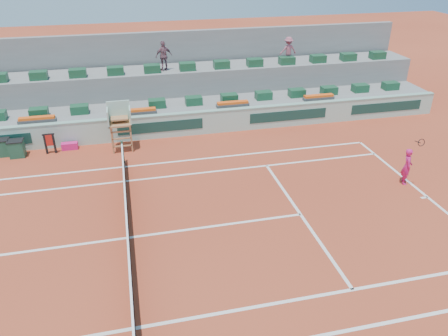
{
  "coord_description": "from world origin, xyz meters",
  "views": [
    {
      "loc": [
        0.43,
        -12.79,
        9.29
      ],
      "look_at": [
        4.0,
        2.5,
        1.0
      ],
      "focal_mm": 35.0,
      "sensor_mm": 36.0,
      "label": 1
    }
  ],
  "objects_px": {
    "player_bag": "(70,146)",
    "umpire_chair": "(120,120)",
    "drink_cooler_a": "(17,148)",
    "tennis_player": "(407,166)"
  },
  "relations": [
    {
      "from": "drink_cooler_a",
      "to": "tennis_player",
      "type": "distance_m",
      "value": 17.77
    },
    {
      "from": "player_bag",
      "to": "umpire_chair",
      "type": "relative_size",
      "value": 0.32
    },
    {
      "from": "player_bag",
      "to": "tennis_player",
      "type": "bearing_deg",
      "value": -25.5
    },
    {
      "from": "player_bag",
      "to": "drink_cooler_a",
      "type": "relative_size",
      "value": 0.92
    },
    {
      "from": "player_bag",
      "to": "drink_cooler_a",
      "type": "height_order",
      "value": "drink_cooler_a"
    },
    {
      "from": "player_bag",
      "to": "umpire_chair",
      "type": "bearing_deg",
      "value": -12.06
    },
    {
      "from": "umpire_chair",
      "to": "drink_cooler_a",
      "type": "xyz_separation_m",
      "value": [
        -4.92,
        0.26,
        -1.12
      ]
    },
    {
      "from": "umpire_chair",
      "to": "drink_cooler_a",
      "type": "distance_m",
      "value": 5.05
    },
    {
      "from": "player_bag",
      "to": "tennis_player",
      "type": "relative_size",
      "value": 0.34
    },
    {
      "from": "player_bag",
      "to": "umpire_chair",
      "type": "xyz_separation_m",
      "value": [
        2.56,
        -0.55,
        1.37
      ]
    }
  ]
}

